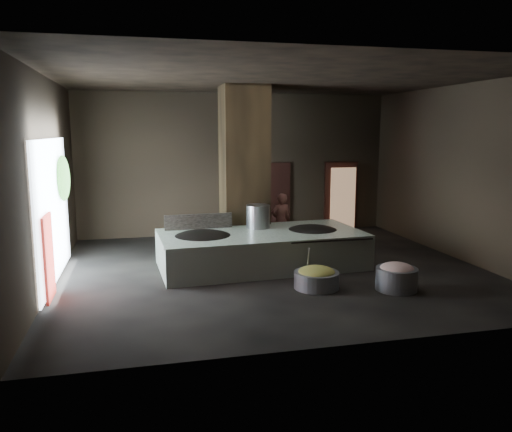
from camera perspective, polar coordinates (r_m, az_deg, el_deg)
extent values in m
cube|color=black|center=(12.22, 1.90, -6.29)|extent=(10.00, 9.00, 0.10)
cube|color=black|center=(11.81, 2.03, 15.69)|extent=(10.00, 9.00, 0.10)
cube|color=black|center=(16.22, -2.27, 5.92)|extent=(10.00, 0.10, 4.50)
cube|color=black|center=(7.53, 11.08, 1.39)|extent=(10.00, 0.10, 4.50)
cube|color=black|center=(11.56, -23.03, 3.64)|extent=(0.10, 9.00, 4.50)
cube|color=black|center=(13.99, 22.42, 4.60)|extent=(0.10, 9.00, 4.50)
cube|color=black|center=(13.57, -1.37, 5.19)|extent=(1.20, 1.20, 4.50)
cube|color=silver|center=(12.36, 0.60, -3.80)|extent=(5.07, 2.64, 0.86)
cube|color=black|center=(12.28, 0.60, -2.05)|extent=(4.84, 2.32, 0.03)
ellipsoid|color=black|center=(11.98, -6.09, -2.72)|extent=(1.56, 1.56, 0.43)
cylinder|color=black|center=(11.97, -6.10, -2.39)|extent=(1.59, 1.59, 0.05)
ellipsoid|color=black|center=(12.72, 6.47, -2.00)|extent=(1.45, 1.45, 0.41)
cylinder|color=black|center=(12.71, 6.47, -1.69)|extent=(1.48, 1.48, 0.05)
cylinder|color=gray|center=(12.75, 0.23, -0.17)|extent=(0.60, 0.60, 0.64)
cube|color=black|center=(12.71, -6.57, -0.73)|extent=(1.72, 0.16, 0.43)
imported|color=#8F5349|center=(14.14, 2.87, -0.58)|extent=(0.61, 0.42, 1.59)
cylinder|color=gray|center=(10.80, 6.92, -7.26)|extent=(1.16, 1.16, 0.35)
ellipsoid|color=#769A4A|center=(10.76, 6.94, -6.38)|extent=(0.79, 0.79, 0.24)
cylinder|color=gray|center=(10.79, 5.94, -5.20)|extent=(0.10, 0.38, 0.68)
cylinder|color=gray|center=(11.00, 15.76, -6.92)|extent=(1.10, 1.10, 0.48)
ellipsoid|color=tan|center=(10.94, 15.81, -5.86)|extent=(0.72, 0.72, 0.27)
cube|color=black|center=(16.51, 1.92, 1.98)|extent=(1.18, 0.08, 2.38)
cube|color=#8C6647|center=(16.47, 1.33, 1.79)|extent=(0.83, 0.04, 1.97)
cube|color=black|center=(17.29, 9.62, 2.19)|extent=(1.18, 0.08, 2.38)
cube|color=#8C6647|center=(17.17, 9.90, 1.97)|extent=(0.89, 0.04, 2.10)
cube|color=white|center=(11.81, -22.19, 0.63)|extent=(0.04, 4.20, 3.10)
cube|color=maroon|center=(10.68, -22.61, -4.40)|extent=(0.05, 0.90, 1.70)
ellipsoid|color=#194714|center=(12.81, -21.18, 4.05)|extent=(0.28, 1.10, 1.10)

